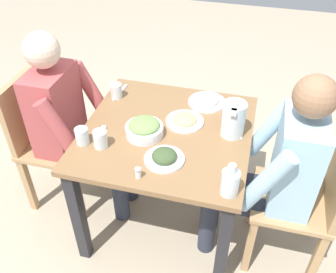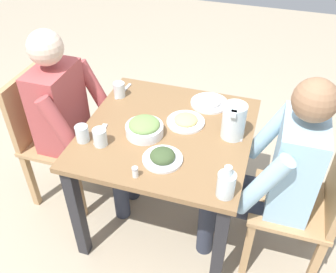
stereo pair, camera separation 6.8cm
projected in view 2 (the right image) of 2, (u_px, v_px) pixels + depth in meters
name	position (u px, v px, depth m)	size (l,w,h in m)	color
ground_plane	(167.00, 216.00, 2.42)	(8.00, 8.00, 0.00)	tan
dining_table	(167.00, 147.00, 2.05)	(0.88, 0.88, 0.70)	olive
chair_near	(310.00, 201.00, 1.87)	(0.40, 0.40, 0.87)	tan
chair_far	(49.00, 132.00, 2.30)	(0.40, 0.40, 0.87)	tan
diner_near	(273.00, 172.00, 1.82)	(0.48, 0.53, 1.17)	#9EC6E0
diner_far	(74.00, 119.00, 2.16)	(0.48, 0.53, 1.17)	#B24C4C
water_pitcher	(234.00, 121.00, 1.88)	(0.16, 0.12, 0.19)	silver
salad_bowl	(144.00, 128.00, 1.92)	(0.20, 0.20, 0.09)	white
plate_yoghurt	(209.00, 102.00, 2.16)	(0.22, 0.22, 0.05)	white
plate_dolmas	(163.00, 157.00, 1.78)	(0.20, 0.20, 0.06)	white
plate_fries	(186.00, 121.00, 2.02)	(0.21, 0.21, 0.04)	white
water_glass_far_right	(100.00, 137.00, 1.86)	(0.07, 0.07, 0.09)	silver
water_glass_far_left	(82.00, 134.00, 1.88)	(0.07, 0.07, 0.09)	silver
water_glass_near_right	(119.00, 90.00, 2.21)	(0.07, 0.07, 0.09)	silver
oil_carafe	(226.00, 185.00, 1.59)	(0.08, 0.08, 0.16)	silver
salt_shaker	(135.00, 172.00, 1.69)	(0.03, 0.03, 0.05)	white
fork_near	(101.00, 134.00, 1.94)	(0.17, 0.03, 0.01)	silver
knife_near	(123.00, 91.00, 2.27)	(0.18, 0.02, 0.01)	silver
fork_far	(239.00, 131.00, 1.96)	(0.17, 0.03, 0.01)	silver
knife_far	(235.00, 124.00, 2.01)	(0.18, 0.02, 0.01)	silver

